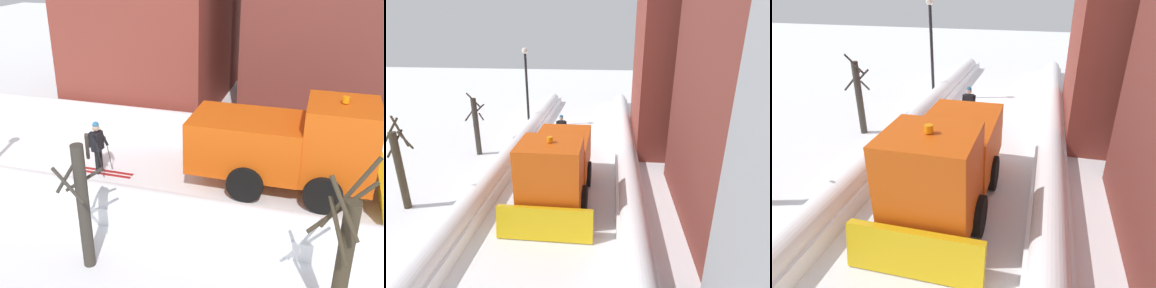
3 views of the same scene
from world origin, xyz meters
The scene contains 10 objects.
ground_plane centered at (0.00, 10.00, 0.00)m, with size 80.00×80.00×0.00m, color white.
snowbank_left centered at (-2.94, 10.00, 0.44)m, with size 1.10×36.00×1.01m.
snowbank_right centered at (2.94, 10.00, 0.40)m, with size 1.10×36.00×0.95m.
building_brick_near centered at (-7.92, 1.78, 7.13)m, with size 8.99×6.45×14.26m.
plow_truck centered at (-0.03, 8.83, 1.48)m, with size 3.20×5.98×3.12m.
skier centered at (0.74, 2.76, 1.00)m, with size 0.62×1.80×1.81m.
traffic_light_pole centered at (-3.86, 3.34, 3.26)m, with size 0.28×0.42×4.67m.
street_lamp centered at (3.55, -0.52, 3.34)m, with size 0.40×0.40×5.28m.
bare_tree_near centered at (5.01, 4.74, 1.64)m, with size 0.96×0.97×3.48m.
bare_tree_mid centered at (5.65, 10.24, 1.71)m, with size 0.99×1.12×3.81m.
Camera 2 is at (-2.02, 20.16, 6.69)m, focal length 29.55 mm.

